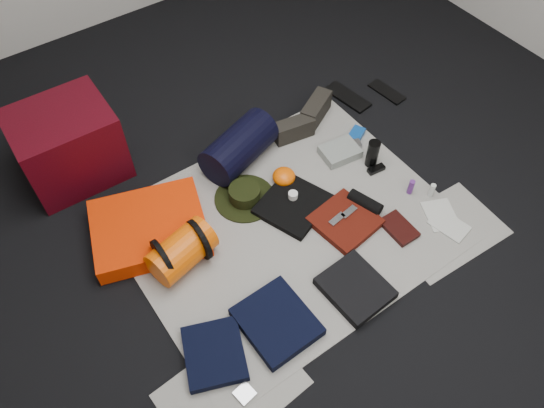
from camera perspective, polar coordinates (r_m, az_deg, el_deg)
floor at (r=2.79m, az=1.73°, el=-2.43°), size 4.50×4.50×0.02m
newspaper_mat at (r=2.78m, az=1.74°, el=-2.28°), size 1.60×1.30×0.01m
newspaper_sheet_front_left at (r=2.40m, az=-4.32°, el=-19.22°), size 0.61×0.44×0.00m
newspaper_sheet_front_right at (r=2.90m, az=18.16°, el=-2.72°), size 0.60×0.43×0.00m
red_cabinet at (r=3.06m, az=-21.07°, el=5.96°), size 0.52×0.44×0.43m
sleeping_pad at (r=2.77m, az=-13.06°, el=-2.54°), size 0.67×0.61×0.10m
stuff_sack at (r=2.61m, az=-9.68°, el=-5.01°), size 0.36×0.26×0.19m
sack_strap_left at (r=2.58m, az=-11.64°, el=-5.91°), size 0.02×0.22×0.22m
sack_strap_right at (r=2.62m, az=-7.82°, el=-3.81°), size 0.03×0.22×0.22m
navy_duffel at (r=2.98m, az=-3.56°, el=6.17°), size 0.49×0.36×0.23m
boonie_brim at (r=2.88m, az=-2.93°, el=0.63°), size 0.37×0.37×0.01m
boonie_crown at (r=2.84m, az=-2.97°, el=1.15°), size 0.17×0.17×0.08m
hiking_boot_left at (r=3.15m, az=2.36°, el=8.04°), size 0.25×0.13×0.12m
hiking_boot_right at (r=3.27m, az=4.75°, el=10.11°), size 0.28×0.21×0.13m
flip_flop_left at (r=3.47m, az=8.12°, el=11.33°), size 0.16×0.32×0.02m
flip_flop_right at (r=3.56m, az=12.25°, el=11.71°), size 0.12×0.26×0.01m
trousers_navy_a at (r=2.43m, az=-6.22°, el=-15.71°), size 0.35×0.37×0.05m
trousers_navy_b at (r=2.47m, az=0.51°, el=-12.55°), size 0.31×0.35×0.05m
trousers_charcoal at (r=2.58m, az=8.93°, el=-8.91°), size 0.28×0.32×0.05m
black_tshirt at (r=2.83m, az=2.28°, el=-0.06°), size 0.43×0.41×0.03m
red_shirt at (r=2.79m, az=7.85°, el=-1.85°), size 0.33×0.33×0.04m
orange_stuff_sack at (r=2.92m, az=1.28°, el=2.97°), size 0.16×0.16×0.08m
first_aid_pouch at (r=3.09m, az=7.31°, el=5.59°), size 0.23×0.19×0.05m
water_bottle at (r=3.03m, az=10.76°, el=5.35°), size 0.09×0.09×0.17m
speaker at (r=2.86m, az=9.98°, el=0.15°), size 0.13×0.20×0.07m
compact_camera at (r=3.14m, az=8.62°, el=6.24°), size 0.11×0.09×0.04m
cyan_case at (r=3.22m, az=9.06°, el=7.41°), size 0.13×0.11×0.04m
toiletry_purple at (r=2.97m, az=14.71°, el=1.78°), size 0.03×0.03×0.09m
toiletry_clear at (r=2.99m, az=16.81°, el=1.42°), size 0.03×0.03×0.09m
paperback_book at (r=2.82m, az=13.49°, el=-2.54°), size 0.13×0.19×0.03m
map_booklet at (r=2.92m, az=18.52°, el=-2.20°), size 0.17×0.22×0.01m
map_printout at (r=2.95m, az=17.68°, el=-1.14°), size 0.22×0.25×0.01m
sunglasses at (r=3.05m, az=11.14°, el=3.70°), size 0.11×0.05×0.03m
key_cluster at (r=2.38m, az=-2.96°, el=-19.68°), size 0.09×0.09×0.01m
tape_roll at (r=2.83m, az=2.27°, el=0.95°), size 0.05×0.05×0.03m
energy_bar_a at (r=2.76m, az=7.01°, el=-1.64°), size 0.10×0.05×0.01m
energy_bar_b at (r=2.79m, az=8.27°, el=-0.87°), size 0.10×0.05×0.01m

